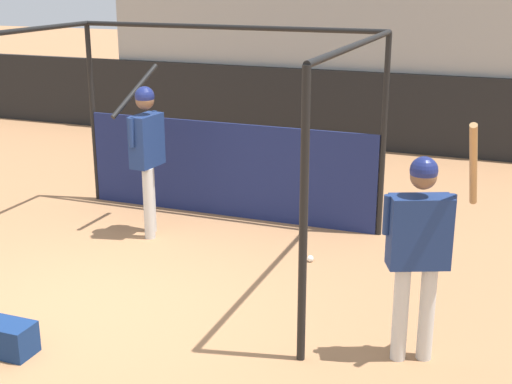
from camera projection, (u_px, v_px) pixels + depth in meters
The scene contains 7 objects.
ground_plane at pixel (91, 304), 7.00m from camera, with size 60.00×60.00×0.00m, color #A8754C.
outfield_wall at pixel (309, 107), 13.27m from camera, with size 24.00×0.12×1.41m.
bleacher_section at pixel (339, 41), 14.80m from camera, with size 8.15×4.00×3.49m.
batting_cage at pixel (211, 146), 8.79m from camera, with size 4.13×3.26×2.50m.
player_batter at pixel (147, 146), 8.53m from camera, with size 0.57×0.97×2.02m.
player_waiting at pixel (420, 240), 5.71m from camera, with size 0.69×0.62×2.07m.
baseball at pixel (310, 259), 8.01m from camera, with size 0.07×0.07×0.07m.
Camera 1 is at (3.79, -5.35, 3.13)m, focal length 50.00 mm.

